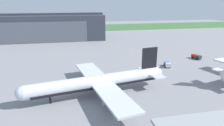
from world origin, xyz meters
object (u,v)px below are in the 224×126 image
at_px(maintenance_hangar, 27,27).
at_px(ops_van, 196,57).
at_px(baggage_tug, 167,65).
at_px(airliner_near_left, 99,82).

relative_size(maintenance_hangar, ops_van, 21.44).
bearing_deg(maintenance_hangar, ops_van, -38.32).
bearing_deg(baggage_tug, ops_van, 23.43).
bearing_deg(maintenance_hangar, baggage_tug, -48.55).
distance_m(airliner_near_left, baggage_tug, 38.17).
bearing_deg(baggage_tug, maintenance_hangar, 131.45).
bearing_deg(airliner_near_left, maintenance_hangar, 110.68).
distance_m(maintenance_hangar, ops_van, 113.83).
relative_size(airliner_near_left, ops_van, 8.65).
bearing_deg(ops_van, maintenance_hangar, 141.68).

